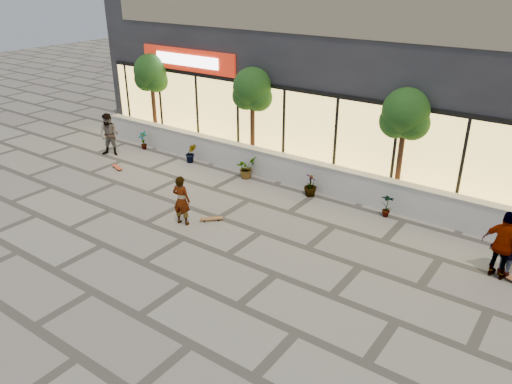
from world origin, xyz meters
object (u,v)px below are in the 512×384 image
Objects in this scene: tree_midwest at (252,92)px; tree_mideast at (405,117)px; skater_left at (109,135)px; skateboard_left at (117,167)px; skater_right_far at (510,248)px; skater_center at (181,200)px; skater_right_near at (504,245)px; tree_west at (151,75)px; skateboard_center at (211,219)px.

tree_midwest is 6.00m from tree_mideast.
skater_left is 1.92m from skateboard_left.
skater_right_far is at bearing -24.77° from skater_left.
skater_center is 9.03m from skater_right_near.
skateboard_left is (-5.32, 1.89, -0.73)m from skater_center.
skater_left is at bearing -91.76° from tree_west.
tree_west is 1.00× the size of tree_midwest.
skater_right_far reaches higher than skater_center.
skater_center is at bearing -2.65° from skateboard_left.
skater_right_near is at bearing 19.69° from skateboard_left.
tree_mideast reaches higher than skateboard_left.
skater_right_near is at bearing -36.17° from tree_mideast.
tree_mideast is 2.10× the size of skater_right_near.
skater_right_far is at bearing -116.67° from skater_right_near.
skater_right_near is at bearing -15.97° from tree_midwest.
tree_west reaches higher than skater_center.
skater_right_near is (15.36, -2.82, -2.05)m from tree_west.
skater_right_near reaches higher than skater_center.
skateboard_center is at bearing -131.59° from tree_mideast.
tree_midwest is at bearing 4.85° from skater_right_far.
skater_left reaches higher than skater_center.
tree_midwest is 5.40× the size of skateboard_left.
skater_right_far is 2.28× the size of skateboard_left.
skateboard_center is at bearing 24.19° from skater_right_near.
tree_mideast is at bearing -25.28° from skater_right_near.
skateboard_center is (-8.19, -2.09, -0.75)m from skater_right_far.
tree_midwest is 2.45× the size of skater_center.
skateboard_center is at bearing 5.22° from skateboard_left.
tree_west is at bearing 9.96° from skater_right_far.
skater_left is 15.44m from skater_right_near.
skateboard_left is at bearing 123.70° from skateboard_center.
tree_west is at bearing 180.00° from tree_midwest.
tree_west is 5.98× the size of skateboard_center.
skateboard_center is at bearing 33.91° from skater_right_far.
skater_center is (1.20, -5.39, -2.19)m from tree_midwest.
skater_center is at bearing -176.82° from skateboard_center.
tree_west is 2.10× the size of skater_right_near.
skater_right_far is at bearing -33.40° from tree_mideast.
skater_left is at bearing 164.04° from skateboard_left.
tree_midwest is 10.56m from skater_right_far.
skater_left is at bearing 9.90° from skater_right_near.
tree_west is 5.40× the size of skateboard_left.
tree_west is 9.18m from skateboard_center.
skater_right_far is (15.58, -0.08, -0.07)m from skater_left.
tree_mideast is 2.18× the size of skater_left.
tree_midwest and tree_mideast have the same top height.
skater_left is at bearing -34.00° from skater_center.
tree_mideast is 2.37× the size of skater_right_far.
tree_west is at bearing 0.48° from skater_right_near.
tree_midwest is 1.00× the size of tree_mideast.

